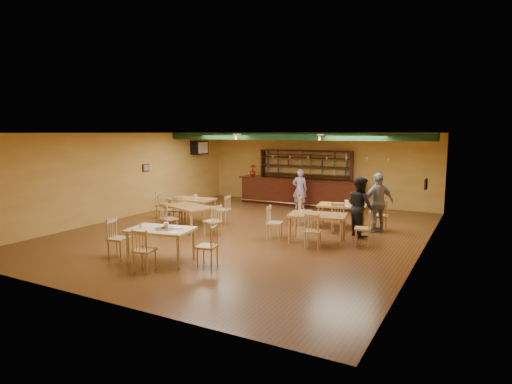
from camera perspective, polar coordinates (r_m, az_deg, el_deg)
The scene contains 23 objects.
floor at distance 13.21m, azimuth -1.06°, elevation -5.28°, with size 12.00×12.00×0.00m, color #572F19.
ceiling_beam at distance 15.36m, azimuth 4.09°, elevation 7.36°, with size 10.00×0.30×0.25m, color black.
track_rail_left at distance 16.71m, azimuth -0.73°, elevation 7.66°, with size 0.05×2.50×0.05m, color white.
track_rail_right at distance 15.41m, azimuth 9.82°, elevation 7.52°, with size 0.05×2.50×0.05m, color white.
ac_unit at distance 19.01m, azimuth -7.50°, elevation 5.85°, with size 0.34×0.70×0.48m, color white.
picture_left at distance 16.68m, azimuth -14.40°, elevation 3.15°, with size 0.04×0.34×0.28m, color black.
picture_right at distance 11.85m, azimuth 21.62°, elevation 0.99°, with size 0.04×0.34×0.28m, color black.
bar_counter at distance 17.88m, azimuth 5.72°, elevation 0.00°, with size 5.27×0.85×1.13m, color black.
back_bar_hutch at distance 18.39m, azimuth 6.50°, elevation 2.02°, with size 4.08×0.40×2.28m, color black.
poinsettia at distance 18.73m, azimuth -0.44°, elevation 2.91°, with size 0.28×0.28×0.50m, color #9C1E0E.
dining_table_a at distance 14.99m, azimuth -8.46°, elevation -2.30°, with size 1.51×0.91×0.75m, color #9D6337.
dining_table_b at distance 13.95m, azimuth 11.26°, elevation -3.16°, with size 1.48×0.89×0.74m, color #9D6337.
dining_table_c at distance 13.54m, azimuth -8.98°, elevation -3.39°, with size 1.53×0.92×0.76m, color #9D6337.
dining_table_d at distance 12.07m, azimuth 8.13°, elevation -4.74°, with size 1.55×0.93×0.77m, color #9D6337.
near_table at distance 10.41m, azimuth -12.46°, elevation -6.86°, with size 1.46×0.94×0.78m, color tan.
pizza_tray at distance 10.25m, azimuth -12.08°, elevation -4.79°, with size 0.40×0.40×0.01m, color silver.
parmesan_shaker at distance 10.51m, azimuth -15.04°, elevation -4.31°, with size 0.07×0.07×0.11m, color #EAE5C6.
napkin_stack at distance 10.25m, azimuth -10.20°, elevation -4.70°, with size 0.20×0.15×0.03m, color white.
pizza_server at distance 10.19m, azimuth -11.21°, elevation -4.79°, with size 0.32×0.09×0.00m, color silver.
side_plate at distance 9.80m, azimuth -10.77°, elevation -5.35°, with size 0.22×0.22×0.01m, color white.
patron_bar at distance 16.95m, azimuth 5.82°, elevation 0.35°, with size 0.58×0.38×1.59m, color #7C4699.
patron_right_a at distance 12.89m, azimuth 13.67°, elevation -1.87°, with size 0.85×0.66×1.75m, color black.
patron_right_b at distance 13.54m, azimuth 15.90°, elevation -1.37°, with size 1.06×0.44×1.81m, color gray.
Camera 1 is at (6.33, -11.20, 3.02)m, focal length 30.17 mm.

